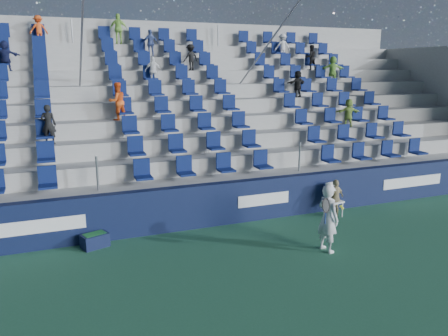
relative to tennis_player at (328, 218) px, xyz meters
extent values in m
plane|color=#2A6243|center=(-1.95, -0.49, -0.83)|extent=(70.00, 70.00, 0.00)
cube|color=#10183B|center=(-1.95, 2.66, -0.23)|extent=(24.00, 0.30, 1.20)
cube|color=white|center=(-6.95, 2.50, -0.21)|extent=(3.20, 0.02, 0.34)
cube|color=white|center=(-0.45, 2.50, -0.21)|extent=(1.60, 0.02, 0.34)
cube|color=white|center=(5.05, 2.50, -0.21)|extent=(2.40, 0.02, 0.34)
cube|color=#A8A8A3|center=(-1.95, 3.24, -0.23)|extent=(24.00, 0.85, 1.20)
cube|color=#A8A8A3|center=(-1.95, 4.09, 0.02)|extent=(24.00, 0.85, 1.70)
cube|color=#A8A8A3|center=(-1.95, 4.94, 0.27)|extent=(24.00, 0.85, 2.20)
cube|color=#A8A8A3|center=(-1.95, 5.79, 0.52)|extent=(24.00, 0.85, 2.70)
cube|color=#A8A8A3|center=(-1.95, 6.64, 0.77)|extent=(24.00, 0.85, 3.20)
cube|color=#A8A8A3|center=(-1.95, 7.49, 1.02)|extent=(24.00, 0.85, 3.70)
cube|color=#A8A8A3|center=(-1.95, 8.34, 1.27)|extent=(24.00, 0.85, 4.20)
cube|color=#A8A8A3|center=(-1.95, 9.19, 1.52)|extent=(24.00, 0.85, 4.70)
cube|color=#A8A8A3|center=(-1.95, 10.04, 1.77)|extent=(24.00, 0.85, 5.20)
cube|color=#A8A8A3|center=(-1.95, 10.71, 2.27)|extent=(24.00, 0.50, 6.20)
cube|color=#A8A8A3|center=(9.90, 6.64, 1.77)|extent=(0.30, 7.65, 5.20)
cube|color=#0D1A4E|center=(-1.95, 3.24, 0.72)|extent=(16.05, 0.50, 0.70)
cube|color=#0D1A4E|center=(-1.95, 4.09, 1.22)|extent=(16.05, 0.50, 0.70)
cube|color=#0D1A4E|center=(-1.95, 4.94, 1.72)|extent=(16.05, 0.50, 0.70)
cube|color=#0D1A4E|center=(-1.95, 5.79, 2.22)|extent=(16.05, 0.50, 0.70)
cube|color=#0D1A4E|center=(-1.95, 6.64, 2.72)|extent=(16.05, 0.50, 0.70)
cube|color=#0D1A4E|center=(-1.95, 7.49, 3.22)|extent=(16.05, 0.50, 0.70)
cube|color=#0D1A4E|center=(-1.95, 8.34, 3.72)|extent=(16.05, 0.50, 0.70)
cube|color=#0D1A4E|center=(-1.95, 9.19, 4.22)|extent=(16.05, 0.50, 0.70)
cube|color=#0D1A4E|center=(-1.95, 10.04, 4.72)|extent=(16.05, 0.50, 0.70)
cylinder|color=gray|center=(-4.95, 6.64, 3.52)|extent=(0.06, 7.68, 4.55)
cylinder|color=gray|center=(1.05, 6.64, 3.52)|extent=(0.06, 7.68, 4.55)
imported|color=#455997|center=(-2.13, 9.14, 4.39)|extent=(0.63, 0.31, 1.05)
imported|color=#8FCD52|center=(-3.21, 9.99, 4.96)|extent=(0.71, 0.34, 1.18)
imported|color=#88C850|center=(5.11, 7.44, 3.41)|extent=(1.05, 0.63, 1.07)
imported|color=#87AD45|center=(4.11, 4.89, 1.88)|extent=(0.98, 0.44, 1.02)
imported|color=black|center=(-0.78, 8.29, 3.86)|extent=(0.72, 0.54, 0.99)
imported|color=black|center=(2.96, 6.59, 2.87)|extent=(0.98, 0.55, 1.00)
imported|color=#171C45|center=(-7.20, 8.29, 3.86)|extent=(0.93, 0.35, 0.98)
imported|color=black|center=(4.58, 8.29, 3.89)|extent=(0.54, 0.43, 1.05)
imported|color=#E6501B|center=(-6.12, 9.99, 4.87)|extent=(0.69, 0.47, 1.00)
imported|color=silver|center=(3.66, 9.14, 4.39)|extent=(0.75, 0.54, 1.04)
imported|color=black|center=(-6.03, 4.89, 1.93)|extent=(0.46, 0.36, 1.12)
imported|color=#E9571B|center=(-3.99, 5.74, 2.45)|extent=(0.68, 0.61, 1.17)
imported|color=white|center=(-2.44, 7.44, 3.37)|extent=(0.60, 0.27, 1.01)
imported|color=white|center=(0.00, 0.00, 0.00)|extent=(0.49, 0.66, 1.66)
cylinder|color=navy|center=(-0.25, -0.25, 0.12)|extent=(0.03, 0.03, 0.28)
torus|color=black|center=(-0.25, -0.25, 0.42)|extent=(0.30, 0.17, 0.28)
plane|color=#262626|center=(-0.25, -0.25, 0.42)|extent=(0.30, 0.16, 0.29)
sphere|color=yellow|center=(0.25, -0.20, 0.27)|extent=(0.07, 0.07, 0.07)
sphere|color=yellow|center=(0.25, -0.14, 0.30)|extent=(0.07, 0.07, 0.07)
cube|color=white|center=(1.66, 2.06, -0.38)|extent=(0.50, 0.50, 0.04)
cube|color=white|center=(1.66, 2.27, -0.11)|extent=(0.43, 0.12, 0.54)
cylinder|color=white|center=(1.48, 1.89, -0.61)|extent=(0.03, 0.03, 0.43)
cylinder|color=white|center=(1.84, 1.89, -0.61)|extent=(0.03, 0.03, 0.43)
cylinder|color=white|center=(1.48, 2.24, -0.61)|extent=(0.03, 0.03, 0.43)
cylinder|color=white|center=(1.84, 2.24, -0.61)|extent=(0.03, 0.03, 0.43)
imported|color=tan|center=(1.66, 2.01, -0.27)|extent=(0.71, 0.45, 1.13)
cube|color=#0E1534|center=(-5.18, 2.26, -0.66)|extent=(0.72, 0.59, 0.34)
cube|color=#1E662D|center=(-5.18, 2.26, -0.58)|extent=(0.58, 0.45, 0.20)
camera|label=1|loc=(-5.88, -8.25, 3.49)|focal=35.00mm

